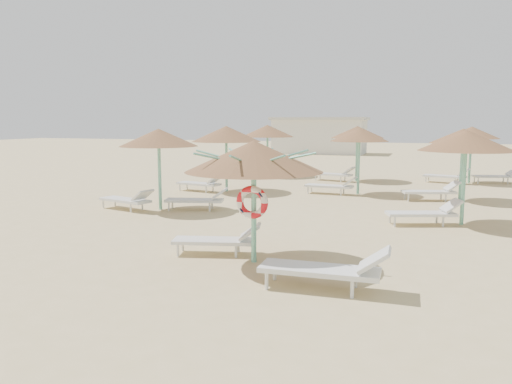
% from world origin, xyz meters
% --- Properties ---
extents(ground, '(120.00, 120.00, 0.00)m').
position_xyz_m(ground, '(0.00, 0.00, 0.00)').
color(ground, tan).
rests_on(ground, ground).
extents(main_palapa, '(2.82, 2.82, 2.53)m').
position_xyz_m(main_palapa, '(0.08, -0.23, 2.19)').
color(main_palapa, '#6DBCA1').
rests_on(main_palapa, ground).
extents(lounger_main_a, '(2.01, 1.04, 0.70)m').
position_xyz_m(lounger_main_a, '(-0.82, 0.09, 0.33)').
color(lounger_main_a, silver).
rests_on(lounger_main_a, ground).
extents(lounger_main_b, '(2.26, 0.75, 0.81)m').
position_xyz_m(lounger_main_b, '(1.88, -1.47, 0.39)').
color(lounger_main_b, silver).
rests_on(lounger_main_b, ground).
extents(palapa_field, '(14.54, 13.76, 2.72)m').
position_xyz_m(palapa_field, '(-0.45, 10.82, 2.31)').
color(palapa_field, '#6DBCA1').
rests_on(palapa_field, ground).
extents(service_hut, '(8.40, 4.40, 3.25)m').
position_xyz_m(service_hut, '(-6.00, 35.00, 1.64)').
color(service_hut, silver).
rests_on(service_hut, ground).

